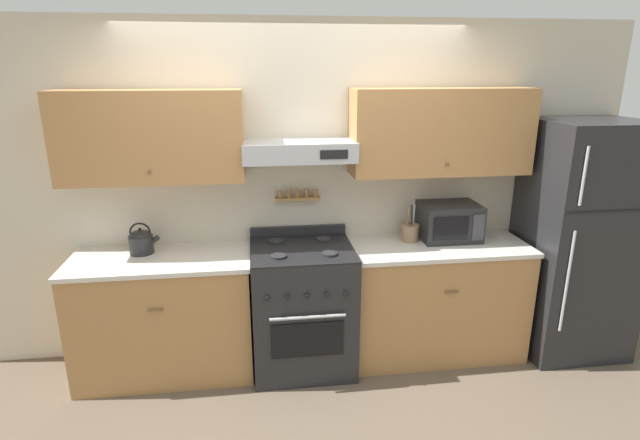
# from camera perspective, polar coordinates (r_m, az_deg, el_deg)

# --- Properties ---
(ground_plane) EXTENTS (16.00, 16.00, 0.00)m
(ground_plane) POSITION_cam_1_polar(r_m,az_deg,el_deg) (3.83, -1.49, -18.14)
(ground_plane) COLOR brown
(wall_back) EXTENTS (5.20, 0.46, 2.55)m
(wall_back) POSITION_cam_1_polar(r_m,az_deg,el_deg) (3.78, -2.35, 5.36)
(wall_back) COLOR beige
(wall_back) RESTS_ON ground_plane
(counter_left) EXTENTS (1.27, 0.62, 0.91)m
(counter_left) POSITION_cam_1_polar(r_m,az_deg,el_deg) (3.90, -17.26, -10.36)
(counter_left) COLOR #AD7A47
(counter_left) RESTS_ON ground_plane
(counter_right) EXTENTS (1.36, 0.62, 0.91)m
(counter_right) POSITION_cam_1_polar(r_m,az_deg,el_deg) (4.08, 13.00, -8.75)
(counter_right) COLOR #AD7A47
(counter_right) RESTS_ON ground_plane
(stove_range) EXTENTS (0.74, 0.70, 1.02)m
(stove_range) POSITION_cam_1_polar(r_m,az_deg,el_deg) (3.81, -1.99, -9.91)
(stove_range) COLOR #232326
(stove_range) RESTS_ON ground_plane
(refrigerator) EXTENTS (0.77, 0.71, 1.84)m
(refrigerator) POSITION_cam_1_polar(r_m,az_deg,el_deg) (4.37, 27.36, -2.01)
(refrigerator) COLOR #232326
(refrigerator) RESTS_ON ground_plane
(tea_kettle) EXTENTS (0.22, 0.17, 0.23)m
(tea_kettle) POSITION_cam_1_polar(r_m,az_deg,el_deg) (3.82, -19.75, -2.27)
(tea_kettle) COLOR #232326
(tea_kettle) RESTS_ON counter_left
(microwave) EXTENTS (0.45, 0.37, 0.28)m
(microwave) POSITION_cam_1_polar(r_m,az_deg,el_deg) (4.02, 14.49, -0.13)
(microwave) COLOR #232326
(microwave) RESTS_ON counter_right
(utensil_crock) EXTENTS (0.13, 0.13, 0.29)m
(utensil_crock) POSITION_cam_1_polar(r_m,az_deg,el_deg) (3.92, 10.24, -1.36)
(utensil_crock) COLOR #8E7051
(utensil_crock) RESTS_ON counter_right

